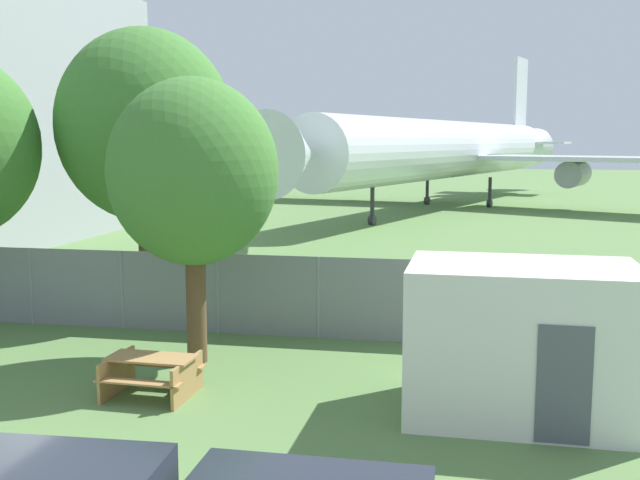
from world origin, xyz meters
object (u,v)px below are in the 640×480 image
at_px(tree_left_of_cabin, 145,127).
at_px(tree_behind_benches, 193,173).
at_px(portable_cabin, 522,341).
at_px(airplane, 452,150).
at_px(picnic_bench_near_cabin, 152,372).

height_order(tree_left_of_cabin, tree_behind_benches, tree_left_of_cabin).
distance_m(portable_cabin, tree_left_of_cabin, 12.43).
bearing_deg(tree_left_of_cabin, airplane, 77.20).
bearing_deg(portable_cabin, picnic_bench_near_cabin, -176.63).
xyz_separation_m(airplane, portable_cabin, (1.97, -41.03, -2.74)).
xyz_separation_m(tree_left_of_cabin, tree_behind_benches, (3.13, -4.69, -1.06)).
bearing_deg(picnic_bench_near_cabin, tree_left_of_cabin, 113.80).
relative_size(portable_cabin, tree_behind_benches, 0.64).
height_order(portable_cabin, tree_behind_benches, tree_behind_benches).
relative_size(airplane, portable_cabin, 11.72).
xyz_separation_m(picnic_bench_near_cabin, tree_behind_benches, (0.07, 2.25, 3.62)).
bearing_deg(airplane, tree_left_of_cabin, 5.96).
relative_size(tree_left_of_cabin, tree_behind_benches, 1.29).
bearing_deg(airplane, portable_cabin, 21.51).
height_order(portable_cabin, picnic_bench_near_cabin, portable_cabin).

